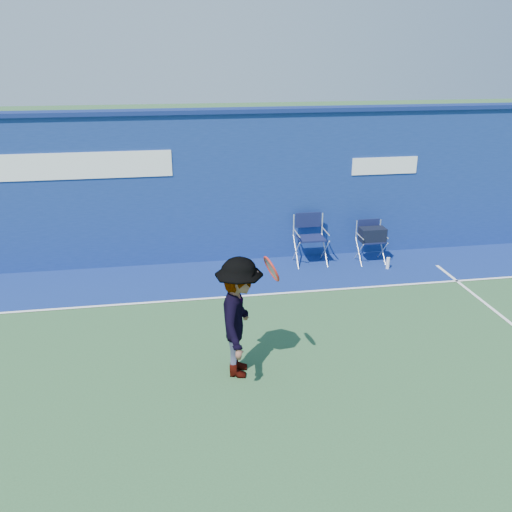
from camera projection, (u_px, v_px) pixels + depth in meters
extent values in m
plane|color=#2C542F|center=(250.00, 408.00, 6.72)|extent=(80.00, 80.00, 0.00)
cube|color=navy|center=(211.00, 189.00, 10.97)|extent=(24.00, 0.40, 3.00)
cube|color=navy|center=(208.00, 111.00, 10.42)|extent=(24.00, 0.50, 0.08)
cube|color=white|center=(50.00, 167.00, 10.10)|extent=(4.50, 0.02, 0.50)
cube|color=white|center=(385.00, 166.00, 11.18)|extent=(1.40, 0.02, 0.35)
cube|color=navy|center=(218.00, 278.00, 10.49)|extent=(24.00, 1.80, 0.01)
cube|color=white|center=(223.00, 297.00, 9.66)|extent=(24.00, 0.06, 0.01)
cube|color=#10173E|center=(311.00, 238.00, 11.02)|extent=(0.54, 0.45, 0.03)
cube|color=silver|center=(308.00, 224.00, 11.18)|extent=(0.61, 0.03, 0.44)
cube|color=#10173E|center=(308.00, 220.00, 11.15)|extent=(0.54, 0.03, 0.31)
cube|color=#10173E|center=(371.00, 241.00, 11.13)|extent=(0.45, 0.38, 0.03)
cube|color=silver|center=(368.00, 229.00, 11.27)|extent=(0.52, 0.02, 0.38)
cube|color=#10173E|center=(369.00, 225.00, 11.25)|extent=(0.45, 0.02, 0.26)
cube|color=black|center=(373.00, 235.00, 11.06)|extent=(0.52, 0.30, 0.28)
cylinder|color=white|center=(388.00, 263.00, 10.90)|extent=(0.07, 0.07, 0.24)
imported|color=#EA4738|center=(239.00, 318.00, 7.15)|extent=(0.85, 1.20, 1.68)
torus|color=#B12017|center=(271.00, 269.00, 6.84)|extent=(0.24, 0.40, 0.35)
cylinder|color=gray|center=(271.00, 269.00, 6.84)|extent=(0.19, 0.33, 0.29)
cylinder|color=black|center=(247.00, 278.00, 6.90)|extent=(0.33, 0.10, 0.17)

